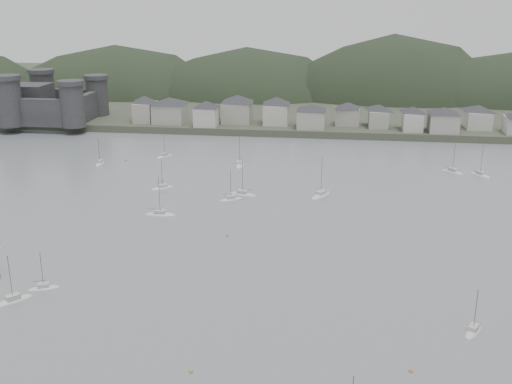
# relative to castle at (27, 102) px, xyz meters

# --- Properties ---
(ground) EXTENTS (900.00, 900.00, 0.00)m
(ground) POSITION_rel_castle_xyz_m (120.00, -179.80, -10.96)
(ground) COLOR slate
(ground) RESTS_ON ground
(far_shore_land) EXTENTS (900.00, 250.00, 3.00)m
(far_shore_land) POSITION_rel_castle_xyz_m (120.00, 115.20, -9.46)
(far_shore_land) COLOR #383D2D
(far_shore_land) RESTS_ON ground
(forested_ridge) EXTENTS (851.55, 103.94, 102.57)m
(forested_ridge) POSITION_rel_castle_xyz_m (124.83, 89.60, -22.25)
(forested_ridge) COLOR black
(forested_ridge) RESTS_ON ground
(castle) EXTENTS (66.00, 43.00, 20.00)m
(castle) POSITION_rel_castle_xyz_m (0.00, 0.00, 0.00)
(castle) COLOR #2D2E30
(castle) RESTS_ON far_shore_land
(waterfront_town) EXTENTS (451.48, 28.46, 12.92)m
(waterfront_town) POSITION_rel_castle_xyz_m (170.59, 3.54, -2.30)
(waterfront_town) COLOR #9D9A90
(waterfront_town) RESTS_ON far_shore_land
(sailboat_lead) EXTENTS (6.58, 4.42, 8.66)m
(sailboat_lead) POSITION_rel_castle_xyz_m (83.47, -156.40, -10.78)
(sailboat_lead) COLOR silver
(sailboat_lead) RESTS_ON ground
(moored_fleet) EXTENTS (230.27, 160.05, 13.18)m
(moored_fleet) POSITION_rel_castle_xyz_m (118.76, -112.58, -10.79)
(moored_fleet) COLOR silver
(moored_fleet) RESTS_ON ground
(mooring_buoys) EXTENTS (140.19, 125.99, 0.70)m
(mooring_buoys) POSITION_rel_castle_xyz_m (124.24, -121.04, -10.81)
(mooring_buoys) COLOR #B07C3A
(mooring_buoys) RESTS_ON ground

